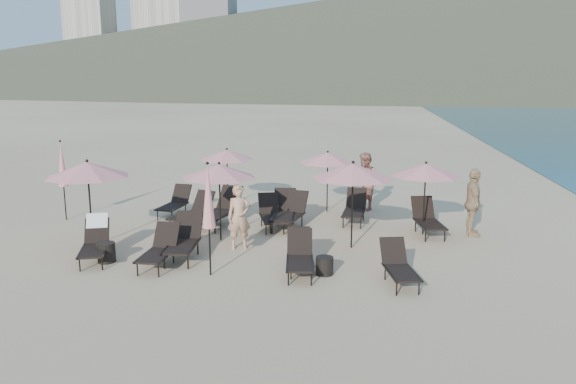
# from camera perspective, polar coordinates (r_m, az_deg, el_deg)

# --- Properties ---
(ground) EXTENTS (800.00, 800.00, 0.00)m
(ground) POSITION_cam_1_polar(r_m,az_deg,el_deg) (13.00, -2.07, -7.86)
(ground) COLOR #D6BA8C
(ground) RESTS_ON ground
(volcanic_headland) EXTENTS (690.00, 690.00, 55.00)m
(volcanic_headland) POSITION_cam_1_polar(r_m,az_deg,el_deg) (322.97, 21.06, 14.84)
(volcanic_headland) COLOR brown
(volcanic_headland) RESTS_ON ground
(hotel_skyline) EXTENTS (109.00, 82.00, 55.00)m
(hotel_skyline) POSITION_cam_1_polar(r_m,az_deg,el_deg) (299.69, -11.08, 15.25)
(hotel_skyline) COLOR beige
(hotel_skyline) RESTS_ON ground
(lounger_0) EXTENTS (1.07, 1.71, 1.00)m
(lounger_0) POSITION_cam_1_polar(r_m,az_deg,el_deg) (14.30, -19.01, -4.67)
(lounger_0) COLOR black
(lounger_0) RESTS_ON ground
(lounger_1) EXTENTS (0.61, 1.56, 0.90)m
(lounger_1) POSITION_cam_1_polar(r_m,az_deg,el_deg) (13.44, -12.93, -5.63)
(lounger_1) COLOR black
(lounger_1) RESTS_ON ground
(lounger_2) EXTENTS (0.82, 1.80, 1.01)m
(lounger_2) POSITION_cam_1_polar(r_m,az_deg,el_deg) (13.89, -10.53, -4.73)
(lounger_2) COLOR black
(lounger_2) RESTS_ON ground
(lounger_3) EXTENTS (0.79, 1.53, 0.84)m
(lounger_3) POSITION_cam_1_polar(r_m,az_deg,el_deg) (12.92, 1.22, -6.15)
(lounger_3) COLOR black
(lounger_3) RESTS_ON ground
(lounger_4) EXTENTS (0.77, 1.61, 0.89)m
(lounger_4) POSITION_cam_1_polar(r_m,az_deg,el_deg) (12.58, 1.21, -6.53)
(lounger_4) COLOR black
(lounger_4) RESTS_ON ground
(lounger_5) EXTENTS (0.87, 1.56, 0.85)m
(lounger_5) POSITION_cam_1_polar(r_m,az_deg,el_deg) (12.27, 11.19, -7.33)
(lounger_5) COLOR black
(lounger_5) RESTS_ON ground
(lounger_6) EXTENTS (0.77, 1.61, 0.89)m
(lounger_6) POSITION_cam_1_polar(r_m,az_deg,el_deg) (18.20, -11.41, -1.03)
(lounger_6) COLOR black
(lounger_6) RESTS_ON ground
(lounger_7) EXTENTS (1.13, 1.76, 0.95)m
(lounger_7) POSITION_cam_1_polar(r_m,az_deg,el_deg) (16.80, -9.61, -1.93)
(lounger_7) COLOR black
(lounger_7) RESTS_ON ground
(lounger_8) EXTENTS (1.14, 1.97, 1.07)m
(lounger_8) POSITION_cam_1_polar(r_m,az_deg,el_deg) (16.74, -6.86, -1.70)
(lounger_8) COLOR black
(lounger_8) RESTS_ON ground
(lounger_9) EXTENTS (0.76, 1.79, 1.01)m
(lounger_9) POSITION_cam_1_polar(r_m,az_deg,el_deg) (16.50, -0.50, -1.91)
(lounger_9) COLOR black
(lounger_9) RESTS_ON ground
(lounger_10) EXTENTS (0.73, 1.66, 0.93)m
(lounger_10) POSITION_cam_1_polar(r_m,az_deg,el_deg) (17.10, 6.78, -1.63)
(lounger_10) COLOR black
(lounger_10) RESTS_ON ground
(lounger_11) EXTENTS (0.91, 1.73, 0.95)m
(lounger_11) POSITION_cam_1_polar(r_m,az_deg,el_deg) (16.18, 13.98, -2.64)
(lounger_11) COLOR black
(lounger_11) RESTS_ON ground
(lounger_12) EXTENTS (0.98, 1.80, 0.98)m
(lounger_12) POSITION_cam_1_polar(r_m,az_deg,el_deg) (16.37, 0.25, -2.07)
(lounger_12) COLOR black
(lounger_12) RESTS_ON ground
(lounger_13) EXTENTS (1.07, 1.71, 0.92)m
(lounger_13) POSITION_cam_1_polar(r_m,az_deg,el_deg) (16.33, -1.73, -2.21)
(lounger_13) COLOR black
(lounger_13) RESTS_ON ground
(umbrella_open_0) EXTENTS (2.13, 2.13, 2.29)m
(umbrella_open_0) POSITION_cam_1_polar(r_m,az_deg,el_deg) (15.15, -19.70, 2.16)
(umbrella_open_0) COLOR black
(umbrella_open_0) RESTS_ON ground
(umbrella_open_1) EXTENTS (1.99, 1.99, 2.14)m
(umbrella_open_1) POSITION_cam_1_polar(r_m,az_deg,el_deg) (14.95, -7.00, 2.13)
(umbrella_open_1) COLOR black
(umbrella_open_1) RESTS_ON ground
(umbrella_open_2) EXTENTS (2.12, 2.12, 2.28)m
(umbrella_open_2) POSITION_cam_1_polar(r_m,az_deg,el_deg) (14.20, 6.62, 2.13)
(umbrella_open_2) COLOR black
(umbrella_open_2) RESTS_ON ground
(umbrella_open_3) EXTENTS (1.85, 1.85, 1.99)m
(umbrella_open_3) POSITION_cam_1_polar(r_m,az_deg,el_deg) (19.00, -6.22, 3.78)
(umbrella_open_3) COLOR black
(umbrella_open_3) RESTS_ON ground
(umbrella_open_4) EXTENTS (1.87, 1.87, 2.01)m
(umbrella_open_4) POSITION_cam_1_polar(r_m,az_deg,el_deg) (18.12, 4.05, 3.49)
(umbrella_open_4) COLOR black
(umbrella_open_4) RESTS_ON ground
(umbrella_open_5) EXTENTS (1.92, 1.92, 2.07)m
(umbrella_open_5) POSITION_cam_1_polar(r_m,az_deg,el_deg) (15.84, 13.82, 2.19)
(umbrella_open_5) COLOR black
(umbrella_open_5) RESTS_ON ground
(umbrella_closed_0) EXTENTS (0.30, 0.30, 2.56)m
(umbrella_closed_0) POSITION_cam_1_polar(r_m,az_deg,el_deg) (12.28, -8.10, -0.52)
(umbrella_closed_0) COLOR black
(umbrella_closed_0) RESTS_ON ground
(umbrella_closed_1) EXTENTS (0.29, 0.29, 2.47)m
(umbrella_closed_1) POSITION_cam_1_polar(r_m,az_deg,el_deg) (18.35, -21.98, 2.59)
(umbrella_closed_1) COLOR black
(umbrella_closed_1) RESTS_ON ground
(side_table_0) EXTENTS (0.43, 0.43, 0.48)m
(side_table_0) POSITION_cam_1_polar(r_m,az_deg,el_deg) (14.09, -17.97, -5.86)
(side_table_0) COLOR black
(side_table_0) RESTS_ON ground
(side_table_1) EXTENTS (0.40, 0.40, 0.41)m
(side_table_1) POSITION_cam_1_polar(r_m,az_deg,el_deg) (12.64, 3.74, -7.48)
(side_table_1) COLOR black
(side_table_1) RESTS_ON ground
(beachgoer_a) EXTENTS (0.70, 0.57, 1.66)m
(beachgoer_a) POSITION_cam_1_polar(r_m,az_deg,el_deg) (14.34, -4.98, -2.56)
(beachgoer_a) COLOR tan
(beachgoer_a) RESTS_ON ground
(beachgoer_b) EXTENTS (1.08, 1.16, 1.90)m
(beachgoer_b) POSITION_cam_1_polar(r_m,az_deg,el_deg) (18.63, 7.83, 1.06)
(beachgoer_b) COLOR #A96957
(beachgoer_b) RESTS_ON ground
(beachgoer_c) EXTENTS (0.49, 1.12, 1.89)m
(beachgoer_c) POSITION_cam_1_polar(r_m,az_deg,el_deg) (16.23, 18.28, -1.03)
(beachgoer_c) COLOR tan
(beachgoer_c) RESTS_ON ground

